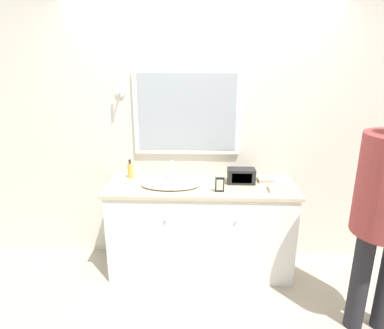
{
  "coord_description": "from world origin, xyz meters",
  "views": [
    {
      "loc": [
        0.02,
        -2.64,
        2.03
      ],
      "look_at": [
        -0.08,
        0.32,
        1.08
      ],
      "focal_mm": 32.0,
      "sensor_mm": 36.0,
      "label": 1
    }
  ],
  "objects": [
    {
      "name": "soap_bottle",
      "position": [
        -0.69,
        0.49,
        0.96
      ],
      "size": [
        0.05,
        0.05,
        0.19
      ],
      "color": "gold",
      "rests_on": "vanity_counter"
    },
    {
      "name": "wall_back",
      "position": [
        -0.0,
        0.64,
        1.28
      ],
      "size": [
        8.0,
        0.18,
        2.55
      ],
      "color": "silver",
      "rests_on": "ground_plane"
    },
    {
      "name": "hand_towel_near_sink",
      "position": [
        0.69,
        0.21,
        0.9
      ],
      "size": [
        0.18,
        0.14,
        0.04
      ],
      "color": "silver",
      "rests_on": "vanity_counter"
    },
    {
      "name": "appliance_box",
      "position": [
        0.37,
        0.39,
        0.95
      ],
      "size": [
        0.26,
        0.14,
        0.14
      ],
      "color": "black",
      "rests_on": "vanity_counter"
    },
    {
      "name": "vanity_counter",
      "position": [
        0.0,
        0.32,
        0.44
      ],
      "size": [
        1.76,
        0.59,
        0.88
      ],
      "color": "white",
      "rests_on": "ground_plane"
    },
    {
      "name": "ground_plane",
      "position": [
        0.0,
        0.0,
        0.0
      ],
      "size": [
        14.0,
        14.0,
        0.0
      ],
      "primitive_type": "plane",
      "color": "#B2A893"
    },
    {
      "name": "picture_frame",
      "position": [
        0.16,
        0.16,
        0.95
      ],
      "size": [
        0.08,
        0.01,
        0.14
      ],
      "color": "black",
      "rests_on": "vanity_counter"
    },
    {
      "name": "sink_basin",
      "position": [
        -0.28,
        0.3,
        0.9
      ],
      "size": [
        0.54,
        0.36,
        0.2
      ],
      "color": "silver",
      "rests_on": "vanity_counter"
    },
    {
      "name": "hand_towel_far_corner",
      "position": [
        0.61,
        0.45,
        0.9
      ],
      "size": [
        0.15,
        0.13,
        0.03
      ],
      "color": "#B7A899",
      "rests_on": "vanity_counter"
    }
  ]
}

